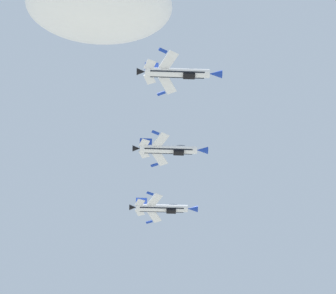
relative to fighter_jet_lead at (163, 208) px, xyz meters
The scene contains 4 objects.
cloud_near_formation 61.94m from the fighter_jet_lead, 139.64° to the right, with size 40.57×23.83×17.24m, color white.
fighter_jet_lead is the anchor object (origin of this frame).
fighter_jet_left_wing 18.83m from the fighter_jet_lead, 88.47° to the right, with size 15.92×10.65×4.37m.
fighter_jet_right_wing 39.26m from the fighter_jet_lead, 88.49° to the right, with size 15.92×10.61×4.38m.
Camera 1 is at (2.65, -3.05, 1.60)m, focal length 63.21 mm.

